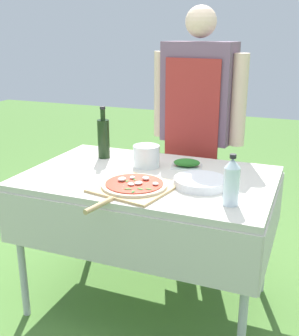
{
  "coord_description": "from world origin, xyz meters",
  "views": [
    {
      "loc": [
        0.8,
        -1.97,
        1.52
      ],
      "look_at": [
        0.0,
        0.0,
        0.83
      ],
      "focal_mm": 45.0,
      "sensor_mm": 36.0,
      "label": 1
    }
  ],
  "objects_px": {
    "water_bottle": "(231,181)",
    "plate_stack": "(201,182)",
    "pizza_on_peel": "(133,186)",
    "herb_container": "(187,163)",
    "mixing_tub": "(146,156)",
    "prep_table": "(149,189)",
    "oil_bottle": "(104,138)",
    "person_cook": "(197,118)"
  },
  "relations": [
    {
      "from": "person_cook",
      "to": "herb_container",
      "type": "relative_size",
      "value": 8.54
    },
    {
      "from": "person_cook",
      "to": "mixing_tub",
      "type": "distance_m",
      "value": 0.54
    },
    {
      "from": "mixing_tub",
      "to": "plate_stack",
      "type": "xyz_separation_m",
      "value": [
        0.37,
        -0.19,
        -0.04
      ]
    },
    {
      "from": "prep_table",
      "to": "herb_container",
      "type": "height_order",
      "value": "herb_container"
    },
    {
      "from": "water_bottle",
      "to": "mixing_tub",
      "type": "height_order",
      "value": "water_bottle"
    },
    {
      "from": "water_bottle",
      "to": "plate_stack",
      "type": "relative_size",
      "value": 0.85
    },
    {
      "from": "pizza_on_peel",
      "to": "mixing_tub",
      "type": "distance_m",
      "value": 0.37
    },
    {
      "from": "pizza_on_peel",
      "to": "water_bottle",
      "type": "height_order",
      "value": "water_bottle"
    },
    {
      "from": "herb_container",
      "to": "plate_stack",
      "type": "xyz_separation_m",
      "value": [
        0.15,
        -0.27,
        -0.0
      ]
    },
    {
      "from": "person_cook",
      "to": "oil_bottle",
      "type": "xyz_separation_m",
      "value": [
        -0.46,
        -0.44,
        -0.07
      ]
    },
    {
      "from": "pizza_on_peel",
      "to": "herb_container",
      "type": "height_order",
      "value": "same"
    },
    {
      "from": "pizza_on_peel",
      "to": "plate_stack",
      "type": "height_order",
      "value": "pizza_on_peel"
    },
    {
      "from": "prep_table",
      "to": "mixing_tub",
      "type": "bearing_deg",
      "value": 117.17
    },
    {
      "from": "mixing_tub",
      "to": "herb_container",
      "type": "bearing_deg",
      "value": 18.15
    },
    {
      "from": "prep_table",
      "to": "plate_stack",
      "type": "distance_m",
      "value": 0.32
    },
    {
      "from": "prep_table",
      "to": "water_bottle",
      "type": "bearing_deg",
      "value": -26.14
    },
    {
      "from": "mixing_tub",
      "to": "prep_table",
      "type": "bearing_deg",
      "value": -62.83
    },
    {
      "from": "water_bottle",
      "to": "plate_stack",
      "type": "distance_m",
      "value": 0.27
    },
    {
      "from": "oil_bottle",
      "to": "water_bottle",
      "type": "relative_size",
      "value": 1.35
    },
    {
      "from": "oil_bottle",
      "to": "mixing_tub",
      "type": "xyz_separation_m",
      "value": [
        0.31,
        -0.07,
        -0.06
      ]
    },
    {
      "from": "pizza_on_peel",
      "to": "mixing_tub",
      "type": "height_order",
      "value": "mixing_tub"
    },
    {
      "from": "mixing_tub",
      "to": "water_bottle",
      "type": "bearing_deg",
      "value": -33.98
    },
    {
      "from": "oil_bottle",
      "to": "water_bottle",
      "type": "distance_m",
      "value": 0.97
    },
    {
      "from": "oil_bottle",
      "to": "herb_container",
      "type": "relative_size",
      "value": 1.59
    },
    {
      "from": "person_cook",
      "to": "water_bottle",
      "type": "xyz_separation_m",
      "value": [
        0.4,
        -0.88,
        -0.09
      ]
    },
    {
      "from": "herb_container",
      "to": "mixing_tub",
      "type": "height_order",
      "value": "mixing_tub"
    },
    {
      "from": "water_bottle",
      "to": "plate_stack",
      "type": "height_order",
      "value": "water_bottle"
    },
    {
      "from": "pizza_on_peel",
      "to": "oil_bottle",
      "type": "bearing_deg",
      "value": 143.49
    },
    {
      "from": "water_bottle",
      "to": "plate_stack",
      "type": "xyz_separation_m",
      "value": [
        -0.18,
        0.18,
        -0.09
      ]
    },
    {
      "from": "prep_table",
      "to": "herb_container",
      "type": "distance_m",
      "value": 0.28
    },
    {
      "from": "oil_bottle",
      "to": "herb_container",
      "type": "bearing_deg",
      "value": 0.38
    },
    {
      "from": "person_cook",
      "to": "mixing_tub",
      "type": "xyz_separation_m",
      "value": [
        -0.15,
        -0.5,
        -0.14
      ]
    },
    {
      "from": "person_cook",
      "to": "mixing_tub",
      "type": "height_order",
      "value": "person_cook"
    },
    {
      "from": "plate_stack",
      "to": "pizza_on_peel",
      "type": "bearing_deg",
      "value": -150.8
    },
    {
      "from": "water_bottle",
      "to": "plate_stack",
      "type": "bearing_deg",
      "value": 135.7
    },
    {
      "from": "person_cook",
      "to": "water_bottle",
      "type": "relative_size",
      "value": 7.23
    },
    {
      "from": "prep_table",
      "to": "water_bottle",
      "type": "height_order",
      "value": "water_bottle"
    },
    {
      "from": "person_cook",
      "to": "plate_stack",
      "type": "distance_m",
      "value": 0.75
    },
    {
      "from": "pizza_on_peel",
      "to": "oil_bottle",
      "type": "distance_m",
      "value": 0.58
    },
    {
      "from": "plate_stack",
      "to": "mixing_tub",
      "type": "bearing_deg",
      "value": 152.37
    },
    {
      "from": "oil_bottle",
      "to": "mixing_tub",
      "type": "distance_m",
      "value": 0.32
    },
    {
      "from": "person_cook",
      "to": "water_bottle",
      "type": "bearing_deg",
      "value": 121.84
    }
  ]
}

